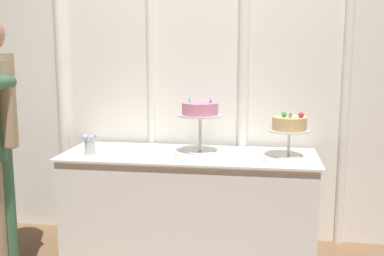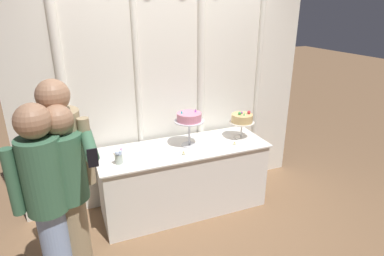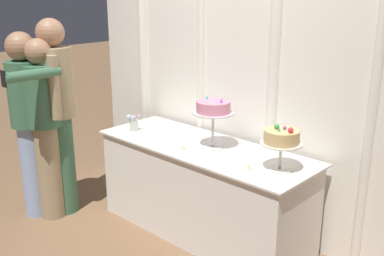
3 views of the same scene
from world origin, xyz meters
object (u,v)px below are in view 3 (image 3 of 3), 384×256
at_px(cake_table, 203,190).
at_px(tealight_far_left, 183,148).
at_px(tealight_near_left, 249,168).
at_px(guest_man_dark_suit, 57,109).
at_px(cake_display_nearleft, 213,110).
at_px(flower_vase, 133,123).
at_px(cake_display_nearright, 281,139).
at_px(guest_girl_blue_dress, 44,121).
at_px(guest_man_pink_jacket, 28,116).

xyz_separation_m(cake_table, tealight_far_left, (-0.06, -0.17, 0.39)).
xyz_separation_m(tealight_far_left, tealight_near_left, (0.61, 0.03, -0.00)).
height_order(tealight_far_left, tealight_near_left, tealight_far_left).
relative_size(tealight_far_left, guest_man_dark_suit, 0.02).
relative_size(cake_display_nearleft, flower_vase, 2.71).
xyz_separation_m(cake_table, cake_display_nearright, (0.71, -0.01, 0.61)).
height_order(cake_display_nearleft, flower_vase, cake_display_nearleft).
bearing_deg(guest_girl_blue_dress, flower_vase, 51.25).
bearing_deg(cake_display_nearright, flower_vase, -175.63).
xyz_separation_m(cake_display_nearright, flower_vase, (-1.42, -0.11, -0.15)).
relative_size(cake_display_nearleft, guest_man_dark_suit, 0.24).
relative_size(guest_girl_blue_dress, guest_man_pink_jacket, 0.97).
relative_size(flower_vase, guest_man_pink_jacket, 0.09).
height_order(cake_table, tealight_far_left, tealight_far_left).
height_order(cake_display_nearleft, tealight_near_left, cake_display_nearleft).
relative_size(tealight_far_left, guest_man_pink_jacket, 0.02).
height_order(cake_table, guest_man_dark_suit, guest_man_dark_suit).
bearing_deg(guest_man_dark_suit, tealight_far_left, 19.30).
distance_m(cake_display_nearleft, flower_vase, 0.84).
xyz_separation_m(cake_display_nearright, guest_girl_blue_dress, (-1.89, -0.69, -0.10)).
height_order(guest_man_dark_suit, guest_girl_blue_dress, guest_man_dark_suit).
relative_size(tealight_near_left, guest_girl_blue_dress, 0.03).
bearing_deg(tealight_near_left, cake_display_nearright, 39.96).
bearing_deg(guest_man_pink_jacket, guest_girl_blue_dress, 24.38).
bearing_deg(guest_man_dark_suit, cake_display_nearleft, 24.86).
height_order(cake_display_nearleft, cake_display_nearright, cake_display_nearleft).
height_order(cake_display_nearleft, tealight_far_left, cake_display_nearleft).
bearing_deg(guest_man_dark_suit, guest_girl_blue_dress, -85.91).
distance_m(tealight_near_left, guest_man_pink_jacket, 1.98).
bearing_deg(tealight_far_left, tealight_near_left, 2.48).
distance_m(cake_display_nearright, guest_man_dark_suit, 1.98).
bearing_deg(cake_table, guest_man_pink_jacket, -149.89).
bearing_deg(cake_display_nearleft, guest_man_dark_suit, -155.14).
bearing_deg(guest_man_pink_jacket, tealight_near_left, 18.43).
bearing_deg(guest_girl_blue_dress, guest_man_dark_suit, 94.09).
xyz_separation_m(cake_display_nearright, tealight_far_left, (-0.77, -0.16, -0.21)).
distance_m(cake_table, guest_man_pink_jacket, 1.62).
bearing_deg(tealight_far_left, cake_display_nearleft, 53.91).
height_order(cake_table, cake_display_nearright, cake_display_nearright).
bearing_deg(flower_vase, cake_table, 9.43).
bearing_deg(cake_display_nearleft, guest_man_pink_jacket, -150.60).
bearing_deg(guest_man_dark_suit, cake_table, 25.42).
relative_size(cake_table, cake_display_nearleft, 4.52).
distance_m(tealight_near_left, guest_girl_blue_dress, 1.82).
bearing_deg(guest_man_pink_jacket, flower_vase, 46.63).
relative_size(cake_table, guest_girl_blue_dress, 1.17).
distance_m(flower_vase, tealight_far_left, 0.65).
bearing_deg(cake_display_nearleft, cake_table, -164.24).
xyz_separation_m(cake_display_nearleft, flower_vase, (-0.79, -0.14, -0.24)).
bearing_deg(cake_display_nearright, tealight_near_left, -140.04).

